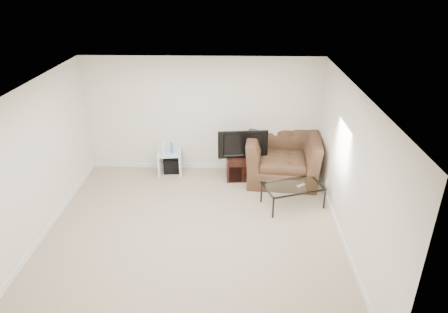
{
  "coord_description": "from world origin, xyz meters",
  "views": [
    {
      "loc": [
        0.69,
        -5.52,
        4.09
      ],
      "look_at": [
        0.5,
        1.2,
        0.9
      ],
      "focal_mm": 32.0,
      "sensor_mm": 36.0,
      "label": 1
    }
  ],
  "objects_px": {
    "recliner": "(283,150)",
    "subwoofer": "(171,164)",
    "coffee_table": "(293,195)",
    "tv_stand": "(242,166)",
    "television": "(242,143)",
    "side_table": "(170,162)"
  },
  "relations": [
    {
      "from": "tv_stand",
      "to": "television",
      "type": "height_order",
      "value": "television"
    },
    {
      "from": "coffee_table",
      "to": "tv_stand",
      "type": "bearing_deg",
      "value": 131.55
    },
    {
      "from": "side_table",
      "to": "recliner",
      "type": "relative_size",
      "value": 0.34
    },
    {
      "from": "side_table",
      "to": "subwoofer",
      "type": "xyz_separation_m",
      "value": [
        0.03,
        0.02,
        -0.07
      ]
    },
    {
      "from": "television",
      "to": "side_table",
      "type": "bearing_deg",
      "value": 164.41
    },
    {
      "from": "recliner",
      "to": "subwoofer",
      "type": "bearing_deg",
      "value": 179.49
    },
    {
      "from": "subwoofer",
      "to": "recliner",
      "type": "relative_size",
      "value": 0.22
    },
    {
      "from": "recliner",
      "to": "coffee_table",
      "type": "bearing_deg",
      "value": -79.34
    },
    {
      "from": "tv_stand",
      "to": "coffee_table",
      "type": "xyz_separation_m",
      "value": [
        0.95,
        -1.07,
        -0.05
      ]
    },
    {
      "from": "side_table",
      "to": "recliner",
      "type": "bearing_deg",
      "value": -5.42
    },
    {
      "from": "tv_stand",
      "to": "side_table",
      "type": "relative_size",
      "value": 1.27
    },
    {
      "from": "television",
      "to": "recliner",
      "type": "xyz_separation_m",
      "value": [
        0.85,
        0.03,
        -0.18
      ]
    },
    {
      "from": "television",
      "to": "recliner",
      "type": "bearing_deg",
      "value": -4.51
    },
    {
      "from": "tv_stand",
      "to": "recliner",
      "type": "bearing_deg",
      "value": -5.03
    },
    {
      "from": "tv_stand",
      "to": "coffee_table",
      "type": "relative_size",
      "value": 0.58
    },
    {
      "from": "subwoofer",
      "to": "coffee_table",
      "type": "xyz_separation_m",
      "value": [
        2.49,
        -1.33,
        0.05
      ]
    },
    {
      "from": "television",
      "to": "coffee_table",
      "type": "height_order",
      "value": "television"
    },
    {
      "from": "side_table",
      "to": "recliner",
      "type": "height_order",
      "value": "recliner"
    },
    {
      "from": "tv_stand",
      "to": "television",
      "type": "bearing_deg",
      "value": -90.0
    },
    {
      "from": "subwoofer",
      "to": "coffee_table",
      "type": "height_order",
      "value": "coffee_table"
    },
    {
      "from": "tv_stand",
      "to": "coffee_table",
      "type": "height_order",
      "value": "tv_stand"
    },
    {
      "from": "recliner",
      "to": "tv_stand",
      "type": "bearing_deg",
      "value": -174.46
    }
  ]
}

